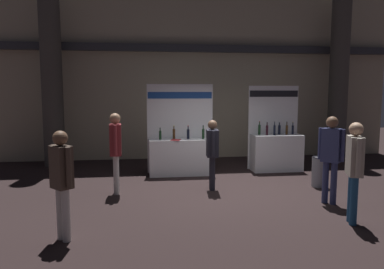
# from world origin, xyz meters

# --- Properties ---
(ground_plane) EXTENTS (26.75, 26.75, 0.00)m
(ground_plane) POSITION_xyz_m (0.00, 0.00, 0.00)
(ground_plane) COLOR black
(hall_colonnade) EXTENTS (13.37, 1.37, 6.65)m
(hall_colonnade) POSITION_xyz_m (0.00, 4.35, 3.28)
(hall_colonnade) COLOR tan
(hall_colonnade) RESTS_ON ground_plane
(exhibitor_booth_0) EXTENTS (1.82, 0.71, 2.46)m
(exhibitor_booth_0) POSITION_xyz_m (-0.84, 1.93, 0.61)
(exhibitor_booth_0) COLOR white
(exhibitor_booth_0) RESTS_ON ground_plane
(exhibitor_booth_1) EXTENTS (1.48, 0.66, 2.42)m
(exhibitor_booth_1) POSITION_xyz_m (1.90, 2.08, 0.62)
(exhibitor_booth_1) COLOR white
(exhibitor_booth_1) RESTS_ON ground_plane
(trash_bin) EXTENTS (0.35, 0.35, 0.72)m
(trash_bin) POSITION_xyz_m (2.29, 0.18, 0.36)
(trash_bin) COLOR slate
(trash_bin) RESTS_ON ground_plane
(visitor_2) EXTENTS (0.34, 0.58, 1.74)m
(visitor_2) POSITION_xyz_m (1.69, -2.23, 1.05)
(visitor_2) COLOR navy
(visitor_2) RESTS_ON ground_plane
(visitor_3) EXTENTS (0.39, 0.39, 1.77)m
(visitor_3) POSITION_xyz_m (1.86, -1.12, 1.04)
(visitor_3) COLOR navy
(visitor_3) RESTS_ON ground_plane
(visitor_4) EXTENTS (0.38, 0.39, 1.68)m
(visitor_4) POSITION_xyz_m (-3.06, -2.35, 0.99)
(visitor_4) COLOR silver
(visitor_4) RESTS_ON ground_plane
(visitor_6) EXTENTS (0.30, 0.57, 1.61)m
(visitor_6) POSITION_xyz_m (-0.29, 0.24, 0.97)
(visitor_6) COLOR #23232D
(visitor_6) RESTS_ON ground_plane
(visitor_7) EXTENTS (0.27, 0.53, 1.79)m
(visitor_7) POSITION_xyz_m (-2.46, 0.19, 1.08)
(visitor_7) COLOR silver
(visitor_7) RESTS_ON ground_plane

